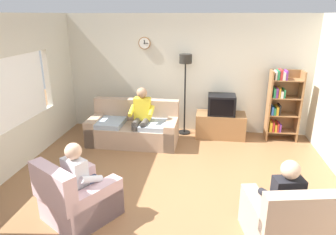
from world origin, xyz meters
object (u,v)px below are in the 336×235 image
at_px(floor_lamp, 185,72).
at_px(bookshelf, 281,104).
at_px(armchair_near_bookshelf, 283,223).
at_px(person_on_couch, 141,114).
at_px(tv_stand, 220,125).
at_px(couch, 134,129).
at_px(person_in_left_armchair, 82,176).
at_px(armchair_near_window, 78,199).
at_px(person_in_right_armchair, 283,196).
at_px(tv, 222,105).

bearing_deg(floor_lamp, bookshelf, -0.79).
height_order(floor_lamp, armchair_near_bookshelf, floor_lamp).
bearing_deg(person_on_couch, tv_stand, 22.99).
xyz_separation_m(bookshelf, armchair_near_bookshelf, (-0.62, -3.42, -0.52)).
relative_size(bookshelf, floor_lamp, 0.85).
relative_size(couch, person_in_left_armchair, 1.70).
distance_m(armchair_near_window, armchair_near_bookshelf, 2.65).
xyz_separation_m(bookshelf, person_on_couch, (-2.96, -0.78, -0.11)).
bearing_deg(floor_lamp, couch, -146.38).
distance_m(armchair_near_window, person_on_couch, 2.58).
bearing_deg(person_on_couch, person_in_left_armchair, -96.20).
height_order(person_in_left_armchair, person_in_right_armchair, same).
distance_m(tv, floor_lamp, 1.08).
xyz_separation_m(floor_lamp, person_on_couch, (-0.84, -0.81, -0.75)).
height_order(bookshelf, floor_lamp, floor_lamp).
relative_size(bookshelf, person_in_right_armchair, 1.41).
height_order(armchair_near_bookshelf, person_in_right_armchair, person_in_right_armchair).
bearing_deg(tv, person_in_right_armchair, -78.64).
distance_m(couch, bookshelf, 3.27).
height_order(armchair_near_bookshelf, person_in_left_armchair, person_in_left_armchair).
height_order(person_on_couch, person_in_right_armchair, person_on_couch).
xyz_separation_m(couch, armchair_near_bookshelf, (2.55, -2.76, -0.02)).
distance_m(floor_lamp, person_in_left_armchair, 3.55).
relative_size(bookshelf, armchair_near_bookshelf, 1.55).
distance_m(couch, floor_lamp, 1.70).
distance_m(tv_stand, person_in_left_armchair, 3.72).
height_order(tv, person_in_right_armchair, person_in_right_armchair).
xyz_separation_m(armchair_near_window, person_in_left_armchair, (0.05, 0.08, 0.32)).
distance_m(tv, armchair_near_bookshelf, 3.43).
height_order(armchair_near_bookshelf, person_on_couch, person_on_couch).
xyz_separation_m(couch, armchair_near_window, (-0.10, -2.64, -0.02)).
relative_size(armchair_near_window, person_on_couch, 0.94).
distance_m(tv_stand, armchair_near_window, 3.80).
bearing_deg(couch, bookshelf, 11.91).
bearing_deg(armchair_near_window, couch, 87.76).
distance_m(tv, person_in_left_armchair, 3.69).
height_order(person_on_couch, person_in_left_armchair, person_on_couch).
bearing_deg(person_in_left_armchair, tv, 58.34).
height_order(armchair_near_window, person_on_couch, person_on_couch).
relative_size(bookshelf, person_in_left_armchair, 1.41).
relative_size(couch, armchair_near_window, 1.63).
xyz_separation_m(couch, tv, (1.88, 0.57, 0.46)).
distance_m(person_on_couch, person_in_right_armchair, 3.46).
relative_size(person_on_couch, person_in_right_armchair, 1.11).
height_order(tv_stand, person_in_right_armchair, person_in_right_armchair).
height_order(bookshelf, person_in_left_armchair, bookshelf).
distance_m(bookshelf, floor_lamp, 2.21).
bearing_deg(couch, person_in_right_armchair, -46.53).
distance_m(bookshelf, person_on_couch, 3.06).
bearing_deg(person_on_couch, armchair_near_window, -97.05).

